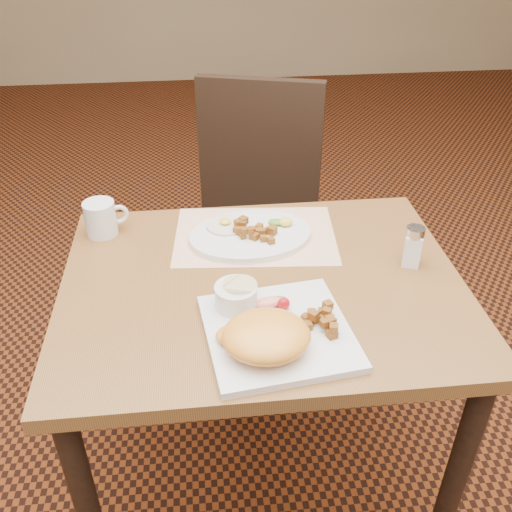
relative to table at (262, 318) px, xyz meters
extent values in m
plane|color=black|center=(0.00, 0.00, -0.64)|extent=(8.00, 8.00, 0.00)
cube|color=brown|center=(0.00, 0.00, 0.09)|extent=(0.90, 0.70, 0.03)
cylinder|color=black|center=(0.40, -0.30, -0.28)|extent=(0.05, 0.05, 0.71)
cylinder|color=black|center=(-0.40, 0.30, -0.28)|extent=(0.05, 0.05, 0.71)
cylinder|color=black|center=(0.40, 0.30, -0.28)|extent=(0.05, 0.05, 0.71)
cube|color=black|center=(0.03, 0.58, -0.19)|extent=(0.52, 0.52, 0.05)
cylinder|color=black|center=(0.25, 0.71, -0.43)|extent=(0.04, 0.04, 0.42)
cylinder|color=black|center=(0.15, 0.36, -0.43)|extent=(0.04, 0.04, 0.42)
cylinder|color=black|center=(-0.10, 0.80, -0.43)|extent=(0.04, 0.04, 0.42)
cylinder|color=black|center=(-0.20, 0.46, -0.43)|extent=(0.04, 0.04, 0.42)
cube|color=black|center=(0.08, 0.77, 0.08)|extent=(0.41, 0.15, 0.50)
cube|color=white|center=(0.00, 0.19, 0.11)|extent=(0.42, 0.31, 0.00)
cube|color=silver|center=(0.01, -0.18, 0.12)|extent=(0.31, 0.31, 0.02)
ellipsoid|color=#FAA330|center=(-0.02, -0.23, 0.16)|extent=(0.17, 0.15, 0.06)
ellipsoid|color=#FAA330|center=(0.00, -0.25, 0.14)|extent=(0.07, 0.06, 0.02)
ellipsoid|color=#FAA330|center=(-0.08, -0.20, 0.14)|extent=(0.07, 0.06, 0.02)
cylinder|color=silver|center=(-0.07, -0.10, 0.15)|extent=(0.09, 0.09, 0.05)
cylinder|color=beige|center=(-0.06, -0.09, 0.17)|extent=(0.07, 0.07, 0.01)
ellipsoid|color=#387223|center=(0.02, -0.10, 0.13)|extent=(0.04, 0.03, 0.01)
ellipsoid|color=red|center=(0.03, -0.12, 0.14)|extent=(0.03, 0.02, 0.03)
ellipsoid|color=#F28C72|center=(0.00, -0.11, 0.14)|extent=(0.06, 0.04, 0.02)
cylinder|color=white|center=(-0.07, 0.21, 0.13)|extent=(0.10, 0.10, 0.01)
ellipsoid|color=yellow|center=(-0.07, 0.22, 0.14)|extent=(0.03, 0.03, 0.01)
ellipsoid|color=#387223|center=(0.06, 0.21, 0.13)|extent=(0.04, 0.03, 0.01)
ellipsoid|color=yellow|center=(0.08, 0.20, 0.14)|extent=(0.04, 0.03, 0.02)
cube|color=white|center=(0.35, 0.03, 0.15)|extent=(0.05, 0.05, 0.08)
cylinder|color=silver|center=(0.35, 0.03, 0.20)|extent=(0.05, 0.05, 0.02)
cylinder|color=silver|center=(-0.38, 0.24, 0.15)|extent=(0.08, 0.08, 0.09)
torus|color=silver|center=(-0.34, 0.26, 0.16)|extent=(0.05, 0.02, 0.05)
cube|color=#8D5116|center=(0.09, -0.17, 0.13)|extent=(0.02, 0.02, 0.01)
cube|color=#8D5116|center=(0.10, -0.17, 0.13)|extent=(0.02, 0.02, 0.01)
cube|color=#8D5116|center=(0.07, -0.19, 0.13)|extent=(0.02, 0.02, 0.02)
cube|color=#8D5116|center=(0.11, -0.15, 0.15)|extent=(0.02, 0.02, 0.02)
cube|color=#8D5116|center=(0.08, -0.17, 0.15)|extent=(0.02, 0.02, 0.02)
cube|color=#8D5116|center=(0.11, -0.22, 0.13)|extent=(0.02, 0.02, 0.01)
cube|color=#8D5116|center=(0.10, -0.20, 0.15)|extent=(0.02, 0.02, 0.02)
cube|color=#8D5116|center=(0.10, -0.15, 0.13)|extent=(0.01, 0.02, 0.01)
cube|color=#8D5116|center=(0.11, -0.22, 0.15)|extent=(0.02, 0.02, 0.02)
cube|color=#8D5116|center=(0.11, -0.19, 0.13)|extent=(0.02, 0.02, 0.01)
cube|color=#8D5116|center=(0.07, -0.16, 0.13)|extent=(0.02, 0.02, 0.01)
cube|color=#8D5116|center=(0.08, -0.18, 0.15)|extent=(0.02, 0.02, 0.02)
cube|color=#8D5116|center=(0.10, -0.18, 0.14)|extent=(0.02, 0.02, 0.02)
cube|color=#8D5116|center=(0.11, -0.17, 0.15)|extent=(0.02, 0.02, 0.02)
cube|color=#8D5116|center=(0.11, -0.19, 0.15)|extent=(0.02, 0.02, 0.02)
cube|color=#8D5116|center=(0.12, -0.17, 0.13)|extent=(0.02, 0.02, 0.01)
cube|color=#8D5116|center=(0.00, 0.18, 0.14)|extent=(0.02, 0.02, 0.01)
cube|color=#8D5116|center=(0.02, 0.16, 0.14)|extent=(0.02, 0.02, 0.02)
cube|color=#8D5116|center=(0.00, 0.15, 0.14)|extent=(0.03, 0.03, 0.02)
cube|color=#8D5116|center=(0.03, 0.17, 0.14)|extent=(0.02, 0.02, 0.01)
cube|color=#8D5116|center=(-0.03, 0.15, 0.14)|extent=(0.02, 0.02, 0.02)
cube|color=#8D5116|center=(0.03, 0.12, 0.14)|extent=(0.02, 0.02, 0.02)
cube|color=#8D5116|center=(-0.03, 0.19, 0.15)|extent=(0.02, 0.02, 0.01)
cube|color=#8D5116|center=(-0.01, 0.15, 0.15)|extent=(0.02, 0.02, 0.02)
cube|color=#8D5116|center=(-0.03, 0.20, 0.15)|extent=(0.03, 0.03, 0.02)
cube|color=#8D5116|center=(-0.04, 0.19, 0.15)|extent=(0.02, 0.02, 0.02)
cube|color=#8D5116|center=(-0.01, 0.17, 0.14)|extent=(0.02, 0.02, 0.02)
cube|color=#8D5116|center=(-0.03, 0.18, 0.14)|extent=(0.02, 0.02, 0.02)
cube|color=#8D5116|center=(0.04, 0.16, 0.14)|extent=(0.03, 0.03, 0.02)
cube|color=#8D5116|center=(-0.03, 0.15, 0.15)|extent=(0.02, 0.02, 0.01)
cube|color=#8D5116|center=(0.02, 0.14, 0.14)|extent=(0.02, 0.01, 0.01)
cube|color=#8D5116|center=(-0.04, 0.18, 0.14)|extent=(0.03, 0.03, 0.02)
cube|color=#8D5116|center=(0.01, 0.19, 0.14)|extent=(0.02, 0.02, 0.02)
cube|color=#8D5116|center=(0.01, 0.16, 0.14)|extent=(0.02, 0.02, 0.02)
camera|label=1|loc=(-0.13, -1.02, 0.87)|focal=40.00mm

